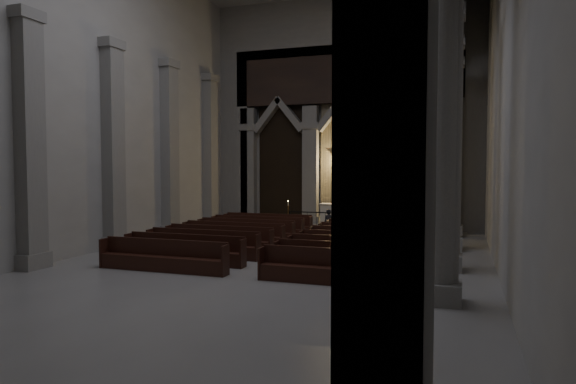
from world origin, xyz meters
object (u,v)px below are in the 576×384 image
Objects in this scene: candle_stand_left at (288,221)px; altar at (341,214)px; candle_stand_right at (402,228)px; pews at (292,244)px; worshipper at (329,224)px; altar_rail at (335,218)px.

altar is at bearing 27.94° from candle_stand_left.
candle_stand_right is at bearing -5.40° from candle_stand_left.
candle_stand_right is 0.13× the size of pews.
candle_stand_right is at bearing 8.99° from worshipper.
altar is 1.72× the size of worshipper.
worshipper reaches higher than candle_stand_right.
worshipper reaches higher than altar_rail.
altar is at bearing 89.47° from altar_rail.
candle_stand_left is 3.66m from worshipper.
altar is 2.79m from candle_stand_left.
altar_rail is 6.67m from pews.
pews is at bearing -69.99° from candle_stand_left.
altar is at bearing 89.91° from pews.
worshipper reaches higher than altar.
altar is 8.00m from pews.
candle_stand_left reaches higher than candle_stand_right.
altar is 0.46× the size of altar_rail.
candle_stand_right reaches higher than altar.
altar is 3.71m from worshipper.
pews is (-0.01, -7.99, -0.39)m from altar.
worshipper reaches higher than pews.
altar_rail is 0.49× the size of pews.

